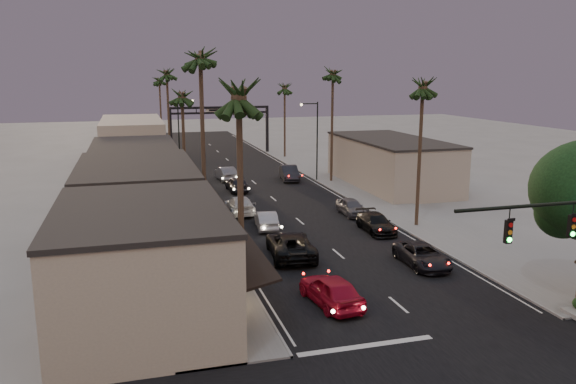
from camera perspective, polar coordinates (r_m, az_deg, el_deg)
ground at (r=58.09m, az=-2.23°, el=-0.07°), size 200.00×200.00×0.00m
road at (r=62.87m, az=-3.30°, el=0.84°), size 14.00×120.00×0.02m
sidewalk_left at (r=68.44m, az=-12.37°, el=1.53°), size 5.00×92.00×0.12m
sidewalk_right at (r=72.01m, az=2.90°, el=2.30°), size 5.00×92.00×0.12m
storefront_near at (r=28.81m, az=-14.56°, el=-7.26°), size 8.00×12.00×5.50m
storefront_mid at (r=42.31m, az=-15.04°, el=-1.18°), size 8.00×14.00×5.50m
storefront_far at (r=58.07m, az=-15.30°, el=2.02°), size 8.00×16.00×5.00m
storefront_dist at (r=80.79m, az=-15.53°, el=5.03°), size 8.00×20.00×6.00m
building_right at (r=62.35m, az=10.38°, el=2.90°), size 8.00×18.00×5.00m
arch at (r=86.54m, az=-6.95°, el=7.49°), size 15.20×0.40×7.27m
streetlight_right at (r=63.91m, az=2.75°, el=5.85°), size 2.13×0.30×9.00m
streetlight_left at (r=73.86m, az=-10.84°, el=6.47°), size 2.13×0.30×9.00m
palm_la at (r=24.72m, az=-5.04°, el=10.53°), size 3.20×3.20×13.20m
palm_lb at (r=37.59m, az=-8.92°, el=13.83°), size 3.20×3.20×15.20m
palm_lc at (r=51.51m, az=-10.74°, el=9.95°), size 3.20×3.20×12.20m
palm_ld at (r=70.44m, az=-12.23°, el=11.93°), size 3.20×3.20×14.20m
palm_ra at (r=44.94m, az=13.57°, el=10.83°), size 3.20×3.20×13.20m
palm_rb at (r=63.17m, az=4.58°, el=12.20°), size 3.20×3.20×14.20m
palm_rc at (r=82.24m, az=-0.34°, el=10.79°), size 3.20×3.20×12.20m
palm_far at (r=93.41m, az=-12.96°, el=11.22°), size 3.20×3.20×13.20m
oncoming_red at (r=30.21m, az=4.39°, el=-9.88°), size 2.55×5.07×1.66m
oncoming_pickup at (r=37.68m, az=0.26°, el=-5.37°), size 3.46×6.34×1.68m
oncoming_silver at (r=44.51m, az=-2.22°, el=-2.84°), size 2.00×4.47×1.42m
oncoming_white at (r=49.51m, az=-4.92°, el=-1.32°), size 2.13×5.19×1.51m
oncoming_dgrey at (r=58.84m, az=-5.20°, el=0.83°), size 1.97×4.68×1.58m
oncoming_grey_far at (r=65.07m, az=-6.32°, el=1.88°), size 2.06×4.98×1.60m
curbside_near at (r=37.04m, az=13.48°, el=-6.26°), size 2.47×5.04×1.38m
curbside_black at (r=44.11m, az=8.93°, el=-3.13°), size 2.13×4.90×1.40m
curbside_grey at (r=49.06m, az=6.45°, el=-1.52°), size 1.73×4.22×1.43m
curbside_far at (r=64.80m, az=0.12°, el=1.95°), size 2.45×5.33×1.69m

